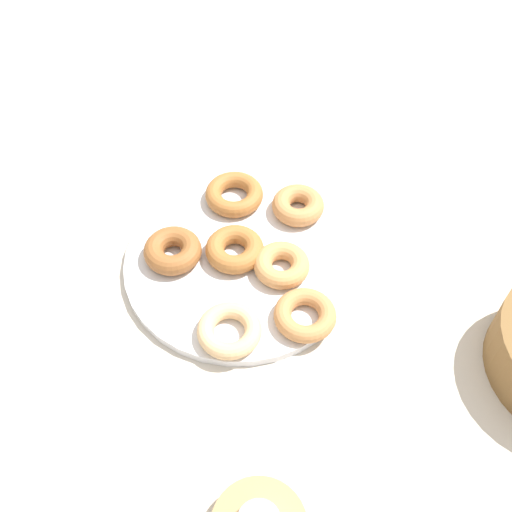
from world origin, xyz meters
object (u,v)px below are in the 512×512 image
object	(u,v)px
donut_0	(282,265)
donut_5	(305,315)
donut_4	(234,250)
donut_2	(229,330)
donut_plate	(240,261)
donut_1	(173,251)
donut_3	(234,194)
donut_6	(298,205)

from	to	relation	value
donut_0	donut_5	distance (m)	0.09
donut_4	donut_2	bearing A→B (deg)	37.51
donut_plate	donut_2	xyz separation A→B (m)	(0.11, 0.07, 0.02)
donut_plate	donut_0	xyz separation A→B (m)	(-0.02, 0.06, 0.02)
donut_plate	donut_1	xyz separation A→B (m)	(0.06, -0.08, 0.02)
donut_1	donut_0	bearing A→B (deg)	119.64
donut_1	donut_3	world-z (taller)	donut_1
donut_plate	donut_3	world-z (taller)	donut_3
donut_plate	donut_4	distance (m)	0.02
donut_plate	donut_5	distance (m)	0.14
donut_2	donut_5	xyz separation A→B (m)	(-0.08, 0.06, 0.00)
donut_0	donut_plate	bearing A→B (deg)	-71.58
donut_3	donut_5	world-z (taller)	donut_3
donut_4	donut_5	bearing A→B (deg)	80.32
donut_4	donut_3	bearing A→B (deg)	-140.24
donut_2	donut_3	bearing A→B (deg)	-141.46
donut_4	donut_5	world-z (taller)	donut_4
donut_0	donut_4	size ratio (longest dim) A/B	0.94
donut_1	donut_6	size ratio (longest dim) A/B	1.05
donut_0	donut_5	size ratio (longest dim) A/B	0.95
donut_5	donut_1	bearing A→B (deg)	-81.50
donut_5	donut_6	size ratio (longest dim) A/B	1.05
donut_plate	donut_6	xyz separation A→B (m)	(-0.13, 0.01, 0.02)
donut_1	donut_2	bearing A→B (deg)	71.70
donut_2	donut_5	world-z (taller)	donut_5
donut_3	donut_6	distance (m)	0.10
donut_0	donut_6	distance (m)	0.12
donut_2	donut_3	distance (m)	0.25
donut_2	donut_0	bearing A→B (deg)	-175.07
donut_3	donut_4	distance (m)	0.11
donut_3	donut_0	bearing A→B (deg)	65.49
donut_6	donut_0	bearing A→B (deg)	25.00
donut_0	donut_3	bearing A→B (deg)	-114.51
donut_4	donut_0	bearing A→B (deg)	107.37
donut_1	donut_6	distance (m)	0.21
donut_5	donut_3	bearing A→B (deg)	-117.20
donut_1	donut_2	distance (m)	0.16
donut_5	donut_6	bearing A→B (deg)	-140.98
donut_0	donut_1	world-z (taller)	donut_1
donut_plate	donut_0	world-z (taller)	donut_0
donut_2	donut_plate	bearing A→B (deg)	-146.49
donut_0	donut_5	bearing A→B (deg)	58.02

